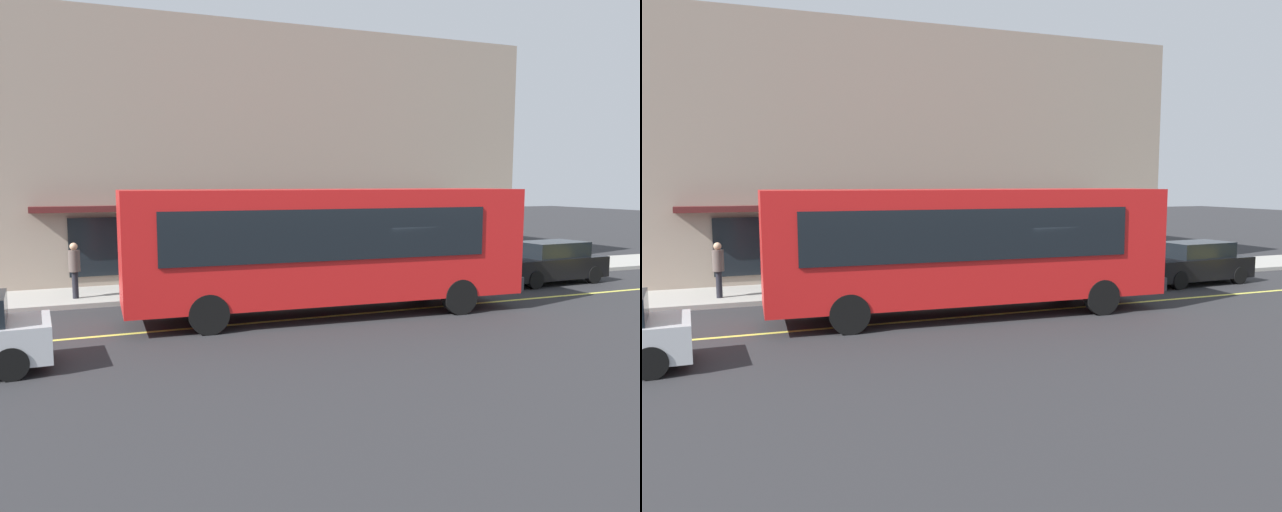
% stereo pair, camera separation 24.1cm
% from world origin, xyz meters
% --- Properties ---
extents(ground, '(120.00, 120.00, 0.00)m').
position_xyz_m(ground, '(0.00, 0.00, 0.00)').
color(ground, '#28282B').
extents(sidewalk, '(80.00, 3.20, 0.15)m').
position_xyz_m(sidewalk, '(0.00, 5.30, 0.07)').
color(sidewalk, '#9E9B93').
rests_on(sidewalk, ground).
extents(lane_centre_stripe, '(36.00, 0.16, 0.01)m').
position_xyz_m(lane_centre_stripe, '(0.00, 0.00, 0.00)').
color(lane_centre_stripe, '#D8D14C').
rests_on(lane_centre_stripe, ground).
extents(storefront_building, '(22.86, 11.52, 9.50)m').
position_xyz_m(storefront_building, '(-2.26, 12.35, 4.74)').
color(storefront_building, gray).
rests_on(storefront_building, ground).
extents(bus, '(11.23, 3.03, 3.50)m').
position_xyz_m(bus, '(-2.47, 0.18, 1.99)').
color(bus, red).
rests_on(bus, ground).
extents(traffic_light, '(0.30, 0.52, 3.20)m').
position_xyz_m(traffic_light, '(5.05, 4.27, 2.53)').
color(traffic_light, '#2D2D33').
rests_on(traffic_light, sidewalk).
extents(car_black, '(4.40, 2.06, 1.52)m').
position_xyz_m(car_black, '(7.22, 2.32, 0.74)').
color(car_black, black).
rests_on(car_black, ground).
extents(pedestrian_near_storefront, '(0.34, 0.34, 1.71)m').
position_xyz_m(pedestrian_near_storefront, '(-8.99, 4.72, 1.18)').
color(pedestrian_near_storefront, black).
rests_on(pedestrian_near_storefront, sidewalk).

